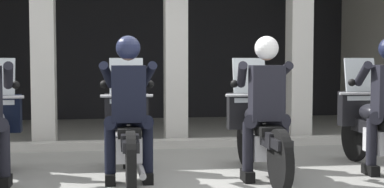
# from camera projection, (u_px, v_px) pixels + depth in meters

# --- Properties ---
(ground_plane) EXTENTS (80.00, 80.00, 0.00)m
(ground_plane) POSITION_uv_depth(u_px,v_px,m) (168.00, 140.00, 9.10)
(ground_plane) COLOR gray
(station_building) EXTENTS (9.22, 4.26, 3.43)m
(station_building) POSITION_uv_depth(u_px,v_px,m) (163.00, 17.00, 10.77)
(station_building) COLOR black
(station_building) RESTS_ON ground
(kerb_strip) EXTENTS (8.72, 0.24, 0.12)m
(kerb_strip) POSITION_uv_depth(u_px,v_px,m) (180.00, 143.00, 8.33)
(kerb_strip) COLOR #B7B5AD
(kerb_strip) RESTS_ON ground
(motorcycle_center_left) EXTENTS (0.62, 2.04, 1.35)m
(motorcycle_center_left) POSITION_uv_depth(u_px,v_px,m) (128.00, 134.00, 6.21)
(motorcycle_center_left) COLOR black
(motorcycle_center_left) RESTS_ON ground
(police_officer_center_left) EXTENTS (0.63, 0.61, 1.58)m
(police_officer_center_left) POSITION_uv_depth(u_px,v_px,m) (128.00, 96.00, 5.90)
(police_officer_center_left) COLOR black
(police_officer_center_left) RESTS_ON ground
(motorcycle_center_right) EXTENTS (0.62, 2.04, 1.35)m
(motorcycle_center_right) POSITION_uv_depth(u_px,v_px,m) (259.00, 132.00, 6.34)
(motorcycle_center_right) COLOR black
(motorcycle_center_right) RESTS_ON ground
(police_officer_center_right) EXTENTS (0.63, 0.61, 1.58)m
(police_officer_center_right) POSITION_uv_depth(u_px,v_px,m) (266.00, 96.00, 6.03)
(police_officer_center_right) COLOR black
(police_officer_center_right) RESTS_ON ground
(motorcycle_far_right) EXTENTS (0.62, 2.04, 1.35)m
(motorcycle_far_right) POSITION_uv_depth(u_px,v_px,m) (376.00, 128.00, 6.67)
(motorcycle_far_right) COLOR black
(motorcycle_far_right) RESTS_ON ground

